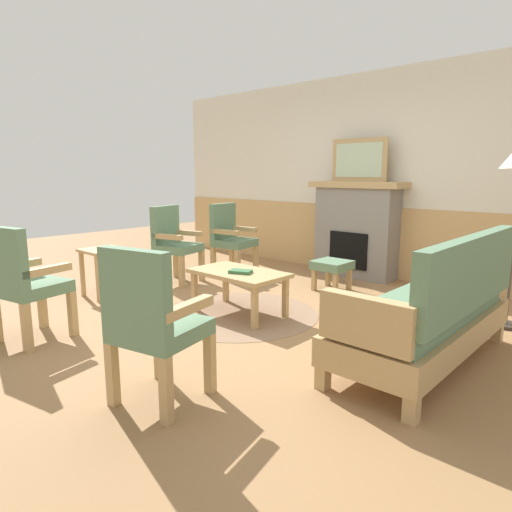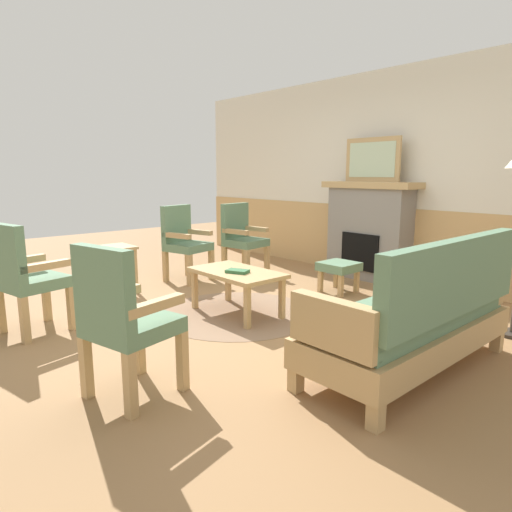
# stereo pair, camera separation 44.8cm
# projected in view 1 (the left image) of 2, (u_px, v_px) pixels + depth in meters

# --- Properties ---
(ground_plane) EXTENTS (14.00, 14.00, 0.00)m
(ground_plane) POSITION_uv_depth(u_px,v_px,m) (232.00, 315.00, 4.46)
(ground_plane) COLOR #997047
(wall_back) EXTENTS (7.20, 0.14, 2.70)m
(wall_back) POSITION_uv_depth(u_px,v_px,m) (368.00, 179.00, 6.10)
(wall_back) COLOR silver
(wall_back) RESTS_ON ground_plane
(fireplace) EXTENTS (1.30, 0.44, 1.28)m
(fireplace) POSITION_uv_depth(u_px,v_px,m) (356.00, 229.00, 6.04)
(fireplace) COLOR gray
(fireplace) RESTS_ON ground_plane
(framed_picture) EXTENTS (0.80, 0.04, 0.56)m
(framed_picture) POSITION_uv_depth(u_px,v_px,m) (359.00, 160.00, 5.87)
(framed_picture) COLOR tan
(framed_picture) RESTS_ON fireplace
(couch) EXTENTS (0.70, 1.80, 0.98)m
(couch) POSITION_uv_depth(u_px,v_px,m) (430.00, 313.00, 3.24)
(couch) COLOR tan
(couch) RESTS_ON ground_plane
(coffee_table) EXTENTS (0.96, 0.56, 0.44)m
(coffee_table) POSITION_uv_depth(u_px,v_px,m) (239.00, 276.00, 4.42)
(coffee_table) COLOR tan
(coffee_table) RESTS_ON ground_plane
(round_rug) EXTENTS (1.59, 1.59, 0.01)m
(round_rug) POSITION_uv_depth(u_px,v_px,m) (239.00, 313.00, 4.49)
(round_rug) COLOR #896B51
(round_rug) RESTS_ON ground_plane
(book_on_table) EXTENTS (0.25, 0.21, 0.03)m
(book_on_table) POSITION_uv_depth(u_px,v_px,m) (241.00, 272.00, 4.32)
(book_on_table) COLOR #33663D
(book_on_table) RESTS_ON coffee_table
(footstool) EXTENTS (0.40, 0.40, 0.36)m
(footstool) POSITION_uv_depth(u_px,v_px,m) (332.00, 267.00, 5.36)
(footstool) COLOR tan
(footstool) RESTS_ON ground_plane
(armchair_near_fireplace) EXTENTS (0.58, 0.58, 0.98)m
(armchair_near_fireplace) POSITION_uv_depth(u_px,v_px,m) (174.00, 241.00, 5.73)
(armchair_near_fireplace) COLOR tan
(armchair_near_fireplace) RESTS_ON ground_plane
(armchair_by_window_left) EXTENTS (0.54, 0.54, 0.98)m
(armchair_by_window_left) POSITION_uv_depth(u_px,v_px,m) (230.00, 236.00, 6.17)
(armchair_by_window_left) COLOR tan
(armchair_by_window_left) RESTS_ON ground_plane
(armchair_front_left) EXTENTS (0.58, 0.58, 0.98)m
(armchair_front_left) POSITION_uv_depth(u_px,v_px,m) (152.00, 319.00, 2.65)
(armchair_front_left) COLOR tan
(armchair_front_left) RESTS_ON ground_plane
(armchair_front_center) EXTENTS (0.57, 0.57, 0.98)m
(armchair_front_center) POSITION_uv_depth(u_px,v_px,m) (23.00, 279.00, 3.66)
(armchair_front_center) COLOR tan
(armchair_front_center) RESTS_ON ground_plane
(side_table) EXTENTS (0.44, 0.44, 0.55)m
(side_table) POSITION_uv_depth(u_px,v_px,m) (104.00, 259.00, 5.07)
(side_table) COLOR tan
(side_table) RESTS_ON ground_plane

